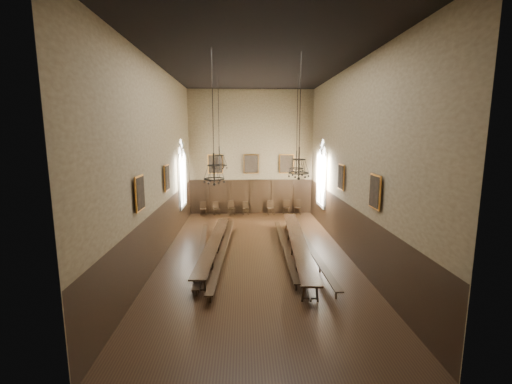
{
  "coord_description": "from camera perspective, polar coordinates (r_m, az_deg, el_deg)",
  "views": [
    {
      "loc": [
        -0.58,
        -16.01,
        5.83
      ],
      "look_at": [
        0.08,
        1.5,
        2.87
      ],
      "focal_mm": 24.0,
      "sensor_mm": 36.0,
      "label": 1
    }
  ],
  "objects": [
    {
      "name": "table_right",
      "position": [
        17.0,
        6.93,
        -9.08
      ],
      "size": [
        1.4,
        10.54,
        0.82
      ],
      "rotation": [
        0.0,
        0.0,
        -0.06
      ],
      "color": "black",
      "rests_on": "floor"
    },
    {
      "name": "chair_2",
      "position": [
        25.13,
        -4.11,
        -3.12
      ],
      "size": [
        0.57,
        0.57,
        1.04
      ],
      "rotation": [
        0.0,
        0.0,
        0.28
      ],
      "color": "black",
      "rests_on": "floor"
    },
    {
      "name": "chandelier_front_left",
      "position": [
        13.47,
        -7.02,
        3.67
      ],
      "size": [
        0.82,
        0.82,
        5.04
      ],
      "color": "black",
      "rests_on": "ceiling"
    },
    {
      "name": "wall_left",
      "position": [
        16.54,
        -15.95,
        4.61
      ],
      "size": [
        0.02,
        18.0,
        9.0
      ],
      "primitive_type": "cube",
      "color": "#7E6D4D",
      "rests_on": "ground"
    },
    {
      "name": "portrait_back_2",
      "position": [
        25.18,
        5.12,
        4.7
      ],
      "size": [
        1.1,
        0.12,
        1.4
      ],
      "color": "orange",
      "rests_on": "wall_back"
    },
    {
      "name": "chair_3",
      "position": [
        25.21,
        -1.75,
        -3.13
      ],
      "size": [
        0.44,
        0.44,
        0.94
      ],
      "rotation": [
        0.0,
        0.0,
        0.07
      ],
      "color": "black",
      "rests_on": "floor"
    },
    {
      "name": "bench_right_outer",
      "position": [
        17.34,
        8.69,
        -9.13
      ],
      "size": [
        0.54,
        10.39,
        0.47
      ],
      "rotation": [
        0.0,
        0.0,
        0.02
      ],
      "color": "black",
      "rests_on": "floor"
    },
    {
      "name": "ceiling",
      "position": [
        16.33,
        -0.09,
        20.82
      ],
      "size": [
        9.0,
        18.0,
        0.02
      ],
      "primitive_type": "cube",
      "color": "black",
      "rests_on": "ground"
    },
    {
      "name": "portrait_left_1",
      "position": [
        13.24,
        -18.8,
        -0.18
      ],
      "size": [
        0.12,
        1.0,
        1.3
      ],
      "color": "orange",
      "rests_on": "wall_left"
    },
    {
      "name": "wall_right",
      "position": [
        16.85,
        15.48,
        4.71
      ],
      "size": [
        0.02,
        18.0,
        9.0
      ],
      "primitive_type": "cube",
      "color": "#7E6D4D",
      "rests_on": "ground"
    },
    {
      "name": "floor",
      "position": [
        17.05,
        -0.08,
        -10.44
      ],
      "size": [
        9.0,
        18.0,
        0.02
      ],
      "primitive_type": "cube",
      "color": "black",
      "rests_on": "ground"
    },
    {
      "name": "chair_0",
      "position": [
        25.29,
        -8.77,
        -3.17
      ],
      "size": [
        0.5,
        0.5,
        0.97
      ],
      "rotation": [
        0.0,
        0.0,
        0.17
      ],
      "color": "black",
      "rests_on": "floor"
    },
    {
      "name": "window_left",
      "position": [
        21.98,
        -12.25,
        3.02
      ],
      "size": [
        0.2,
        2.2,
        4.6
      ],
      "primitive_type": null,
      "color": "white",
      "rests_on": "wall_left"
    },
    {
      "name": "chair_7",
      "position": [
        25.49,
        6.91,
        -2.99
      ],
      "size": [
        0.49,
        0.49,
        1.04
      ],
      "rotation": [
        0.0,
        0.0,
        -0.07
      ],
      "color": "black",
      "rests_on": "floor"
    },
    {
      "name": "portrait_right_1",
      "position": [
        13.62,
        19.22,
        0.05
      ],
      "size": [
        0.12,
        1.0,
        1.3
      ],
      "color": "orange",
      "rests_on": "wall_right"
    },
    {
      "name": "portrait_left_0",
      "position": [
        17.56,
        -14.66,
        2.31
      ],
      "size": [
        0.12,
        1.0,
        1.3
      ],
      "color": "orange",
      "rests_on": "wall_left"
    },
    {
      "name": "bench_left_inner",
      "position": [
        16.89,
        -5.43,
        -9.6
      ],
      "size": [
        0.73,
        10.22,
        0.46
      ],
      "rotation": [
        0.0,
        0.0,
        -0.04
      ],
      "color": "black",
      "rests_on": "floor"
    },
    {
      "name": "chair_6",
      "position": [
        25.41,
        5.05,
        -3.0
      ],
      "size": [
        0.52,
        0.52,
        1.03
      ],
      "rotation": [
        0.0,
        0.0,
        -0.16
      ],
      "color": "black",
      "rests_on": "floor"
    },
    {
      "name": "chair_5",
      "position": [
        25.18,
        2.47,
        -3.07
      ],
      "size": [
        0.53,
        0.53,
        1.04
      ],
      "rotation": [
        0.0,
        0.0,
        0.17
      ],
      "color": "black",
      "rests_on": "floor"
    },
    {
      "name": "bench_right_inner",
      "position": [
        17.32,
        4.77,
        -9.2
      ],
      "size": [
        0.41,
        9.12,
        0.41
      ],
      "rotation": [
        0.0,
        0.0,
        -0.02
      ],
      "color": "black",
      "rests_on": "floor"
    },
    {
      "name": "portrait_right_0",
      "position": [
        17.84,
        14.01,
        2.45
      ],
      "size": [
        0.12,
        1.0,
        1.3
      ],
      "color": "orange",
      "rests_on": "wall_right"
    },
    {
      "name": "wall_front",
      "position": [
        7.15,
        2.53,
        -1.14
      ],
      "size": [
        9.0,
        0.02,
        9.0
      ],
      "primitive_type": "cube",
      "color": "#7E6D4D",
      "rests_on": "ground"
    },
    {
      "name": "wainscot_panelling",
      "position": [
        16.66,
        -0.08,
        -6.37
      ],
      "size": [
        9.0,
        18.0,
        2.5
      ],
      "primitive_type": null,
      "color": "black",
      "rests_on": "floor"
    },
    {
      "name": "portrait_back_0",
      "position": [
        25.06,
        -6.8,
        4.64
      ],
      "size": [
        1.1,
        0.12,
        1.4
      ],
      "color": "orange",
      "rests_on": "wall_back"
    },
    {
      "name": "chandelier_back_left",
      "position": [
        18.95,
        -6.12,
        5.41
      ],
      "size": [
        0.85,
        0.85,
        5.02
      ],
      "color": "black",
      "rests_on": "ceiling"
    },
    {
      "name": "bench_left_outer",
      "position": [
        16.99,
        -9.0,
        -9.67
      ],
      "size": [
        0.88,
        9.1,
        0.41
      ],
      "rotation": [
        0.0,
        0.0,
        0.07
      ],
      "color": "black",
      "rests_on": "floor"
    },
    {
      "name": "chair_1",
      "position": [
        25.22,
        -6.62,
        -3.16
      ],
      "size": [
        0.55,
        0.55,
        0.97
      ],
      "rotation": [
        0.0,
        0.0,
        0.33
      ],
      "color": "black",
      "rests_on": "floor"
    },
    {
      "name": "window_right",
      "position": [
        22.22,
        10.9,
        3.13
      ],
      "size": [
        0.2,
        2.2,
        4.6
      ],
      "primitive_type": null,
      "color": "white",
      "rests_on": "wall_right"
    },
    {
      "name": "wall_back",
      "position": [
        25.06,
        -0.84,
        6.54
      ],
      "size": [
        9.0,
        0.02,
        9.0
      ],
      "primitive_type": "cube",
      "color": "#7E6D4D",
      "rests_on": "ground"
    },
    {
      "name": "chandelier_front_right",
      "position": [
        14.11,
        7.17,
        4.47
      ],
      "size": [
        0.85,
        0.85,
        4.88
      ],
      "color": "black",
      "rests_on": "ceiling"
    },
    {
      "name": "chandelier_back_right",
      "position": [
        18.98,
        6.75,
        5.03
      ],
      "size": [
        0.8,
        0.8,
        5.17
      ],
      "color": "black",
      "rests_on": "ceiling"
    },
    {
      "name": "portrait_back_1",
      "position": [
        24.99,
        -0.82,
        4.69
      ],
      "size": [
        1.1,
        0.12,
        1.4
      ],
      "color": "orange",
      "rests_on": "wall_back"
    },
    {
      "name": "table_left",
      "position": [
        17.05,
        -6.98,
        -9.23
      ],
      "size": [
        1.11,
        9.05,
        0.7
      ],
      "rotation": [
        0.0,
        0.0,
        -0.05
      ],
      "color": "black",
      "rests_on": "floor"
    }
  ]
}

